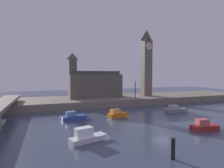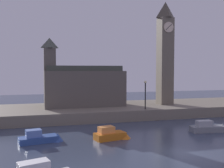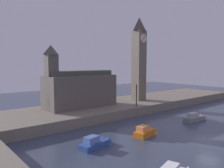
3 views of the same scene
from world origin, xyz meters
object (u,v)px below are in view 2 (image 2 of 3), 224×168
Objects in this scene: parliament_hall at (82,86)px; clock_tower at (165,52)px; boat_patrol_orange at (113,135)px; streetlamp at (145,92)px; boat_tour_blue at (43,138)px; boat_cruiser_grey at (211,128)px.

clock_tower is at bearing -5.57° from parliament_hall.
clock_tower is 20.99m from boat_patrol_orange.
streetlamp reaches higher than boat_tour_blue.
parliament_hall is at bearing 130.29° from boat_cruiser_grey.
parliament_hall is 3.03× the size of boat_patrol_orange.
boat_patrol_orange is (-7.32, -9.00, -3.55)m from streetlamp.
parliament_hall is 2.68× the size of boat_tour_blue.
boat_tour_blue is 1.13× the size of boat_patrol_orange.
parliament_hall is 15.60m from boat_patrol_orange.
boat_patrol_orange is at bearing -179.01° from boat_cruiser_grey.
boat_cruiser_grey reaches higher than boat_tour_blue.
boat_patrol_orange is (0.80, -15.01, -4.17)m from parliament_hall.
boat_tour_blue is (-18.69, 0.57, -0.04)m from boat_cruiser_grey.
boat_patrol_orange is (-12.71, -13.70, -9.55)m from clock_tower.
boat_cruiser_grey is at bearing -94.05° from clock_tower.
boat_cruiser_grey is at bearing 0.99° from boat_patrol_orange.
boat_patrol_orange is at bearing -86.96° from parliament_hall.
streetlamp reaches higher than boat_patrol_orange.
boat_cruiser_grey is 18.70m from boat_tour_blue.
streetlamp is (8.12, -6.01, -0.62)m from parliament_hall.
parliament_hall reaches higher than boat_cruiser_grey.
clock_tower is 4.11× the size of boat_patrol_orange.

